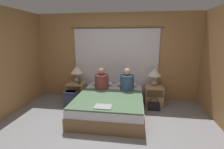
# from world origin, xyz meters

# --- Properties ---
(ground_plane) EXTENTS (16.00, 16.00, 0.00)m
(ground_plane) POSITION_xyz_m (0.00, 0.00, 0.00)
(ground_plane) COLOR gray
(wall_back) EXTENTS (4.83, 0.06, 2.50)m
(wall_back) POSITION_xyz_m (0.00, 2.05, 1.25)
(wall_back) COLOR #A37547
(wall_back) RESTS_ON ground_plane
(curtain_panel) EXTENTS (2.65, 0.03, 2.09)m
(curtain_panel) POSITION_xyz_m (0.00, 1.99, 1.04)
(curtain_panel) COLOR silver
(curtain_panel) RESTS_ON ground_plane
(bed) EXTENTS (1.58, 1.96, 0.45)m
(bed) POSITION_xyz_m (0.00, 0.96, 0.22)
(bed) COLOR olive
(bed) RESTS_ON ground_plane
(nightstand_left) EXTENTS (0.47, 0.46, 0.52)m
(nightstand_left) POSITION_xyz_m (-1.11, 1.62, 0.26)
(nightstand_left) COLOR tan
(nightstand_left) RESTS_ON ground_plane
(nightstand_right) EXTENTS (0.47, 0.46, 0.52)m
(nightstand_right) POSITION_xyz_m (1.11, 1.62, 0.26)
(nightstand_right) COLOR tan
(nightstand_right) RESTS_ON ground_plane
(lamp_left) EXTENTS (0.36, 0.36, 0.48)m
(lamp_left) POSITION_xyz_m (-1.11, 1.70, 0.86)
(lamp_left) COLOR #B2A899
(lamp_left) RESTS_ON nightstand_left
(lamp_right) EXTENTS (0.36, 0.36, 0.48)m
(lamp_right) POSITION_xyz_m (1.11, 1.70, 0.86)
(lamp_right) COLOR #B2A899
(lamp_right) RESTS_ON nightstand_right
(pillow_left) EXTENTS (0.60, 0.31, 0.12)m
(pillow_left) POSITION_xyz_m (-0.35, 1.74, 0.51)
(pillow_left) COLOR silver
(pillow_left) RESTS_ON bed
(pillow_right) EXTENTS (0.60, 0.31, 0.12)m
(pillow_right) POSITION_xyz_m (0.35, 1.74, 0.51)
(pillow_right) COLOR silver
(pillow_right) RESTS_ON bed
(blanket_on_bed) EXTENTS (1.52, 1.34, 0.03)m
(blanket_on_bed) POSITION_xyz_m (0.00, 0.67, 0.46)
(blanket_on_bed) COLOR #4C6B4C
(blanket_on_bed) RESTS_ON bed
(person_left_in_bed) EXTENTS (0.36, 0.36, 0.59)m
(person_left_in_bed) POSITION_xyz_m (-0.30, 1.38, 0.68)
(person_left_in_bed) COLOR brown
(person_left_in_bed) RESTS_ON bed
(person_right_in_bed) EXTENTS (0.36, 0.36, 0.60)m
(person_right_in_bed) POSITION_xyz_m (0.38, 1.38, 0.69)
(person_right_in_bed) COLOR #38517A
(person_right_in_bed) RESTS_ON bed
(beer_bottle_on_left_stand) EXTENTS (0.07, 0.07, 0.23)m
(beer_bottle_on_left_stand) POSITION_xyz_m (-0.97, 1.52, 0.61)
(beer_bottle_on_left_stand) COLOR #2D4C28
(beer_bottle_on_left_stand) RESTS_ON nightstand_left
(laptop_on_bed) EXTENTS (0.34, 0.24, 0.02)m
(laptop_on_bed) POSITION_xyz_m (-0.02, 0.20, 0.49)
(laptop_on_bed) COLOR #9EA0A5
(laptop_on_bed) RESTS_ON blanket_on_bed
(backpack_on_floor) EXTENTS (0.33, 0.23, 0.44)m
(backpack_on_floor) POSITION_xyz_m (-1.08, 1.14, 0.24)
(backpack_on_floor) COLOR #333D56
(backpack_on_floor) RESTS_ON ground_plane
(handbag_on_floor) EXTENTS (0.29, 0.15, 0.33)m
(handbag_on_floor) POSITION_xyz_m (1.08, 1.26, 0.10)
(handbag_on_floor) COLOR black
(handbag_on_floor) RESTS_ON ground_plane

